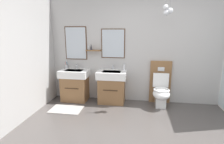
# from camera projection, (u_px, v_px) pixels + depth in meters

# --- Properties ---
(wall_back) EXTENTS (5.13, 0.61, 2.57)m
(wall_back) POSITION_uv_depth(u_px,v_px,m) (153.00, 48.00, 4.09)
(wall_back) COLOR #B7B5B2
(wall_back) RESTS_ON ground
(bath_mat) EXTENTS (0.68, 0.44, 0.01)m
(bath_mat) POSITION_uv_depth(u_px,v_px,m) (66.00, 109.00, 3.84)
(bath_mat) COLOR #9E9993
(bath_mat) RESTS_ON ground
(vanity_sink_left) EXTENTS (0.68, 0.48, 0.76)m
(vanity_sink_left) POSITION_uv_depth(u_px,v_px,m) (75.00, 84.00, 4.32)
(vanity_sink_left) COLOR brown
(vanity_sink_left) RESTS_ON ground
(tap_on_left_sink) EXTENTS (0.03, 0.13, 0.11)m
(tap_on_left_sink) POSITION_uv_depth(u_px,v_px,m) (77.00, 66.00, 4.39)
(tap_on_left_sink) COLOR silver
(tap_on_left_sink) RESTS_ON vanity_sink_left
(vanity_sink_right) EXTENTS (0.68, 0.48, 0.76)m
(vanity_sink_right) POSITION_uv_depth(u_px,v_px,m) (112.00, 86.00, 4.18)
(vanity_sink_right) COLOR brown
(vanity_sink_right) RESTS_ON ground
(tap_on_right_sink) EXTENTS (0.03, 0.13, 0.11)m
(tap_on_right_sink) POSITION_uv_depth(u_px,v_px,m) (113.00, 67.00, 4.25)
(tap_on_right_sink) COLOR silver
(tap_on_right_sink) RESTS_ON vanity_sink_right
(toilet) EXTENTS (0.48, 0.62, 1.00)m
(toilet) POSITION_uv_depth(u_px,v_px,m) (161.00, 89.00, 4.02)
(toilet) COLOR brown
(toilet) RESTS_ON ground
(toothbrush_cup) EXTENTS (0.07, 0.07, 0.20)m
(toothbrush_cup) POSITION_uv_depth(u_px,v_px,m) (67.00, 66.00, 4.42)
(toothbrush_cup) COLOR silver
(toothbrush_cup) RESTS_ON vanity_sink_left
(soap_dispenser) EXTENTS (0.06, 0.06, 0.17)m
(soap_dispenser) POSITION_uv_depth(u_px,v_px,m) (124.00, 67.00, 4.21)
(soap_dispenser) COLOR white
(soap_dispenser) RESTS_ON vanity_sink_right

